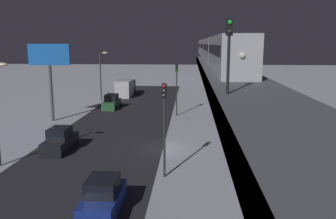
{
  "coord_description": "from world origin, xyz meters",
  "views": [
    {
      "loc": [
        -2.68,
        28.89,
        8.99
      ],
      "look_at": [
        -0.08,
        -11.33,
        1.3
      ],
      "focal_mm": 37.3,
      "sensor_mm": 36.0,
      "label": 1
    }
  ],
  "objects_px": {
    "sedan_blue": "(103,199)",
    "sedan_green": "(112,103)",
    "rail_signal": "(229,43)",
    "sedan_black": "(60,141)",
    "traffic_light_mid": "(177,83)",
    "commercial_billboard": "(49,62)",
    "subway_train": "(212,49)",
    "traffic_light_near": "(164,117)",
    "box_truck": "(126,88)"
  },
  "relations": [
    {
      "from": "traffic_light_near",
      "to": "traffic_light_mid",
      "type": "relative_size",
      "value": 1.0
    },
    {
      "from": "traffic_light_mid",
      "to": "sedan_black",
      "type": "bearing_deg",
      "value": 58.19
    },
    {
      "from": "subway_train",
      "to": "sedan_blue",
      "type": "bearing_deg",
      "value": 79.6
    },
    {
      "from": "sedan_green",
      "to": "box_truck",
      "type": "xyz_separation_m",
      "value": [
        0.2,
        -11.76,
        0.56
      ]
    },
    {
      "from": "subway_train",
      "to": "box_truck",
      "type": "xyz_separation_m",
      "value": [
        14.82,
        2.64,
        -6.71
      ]
    },
    {
      "from": "sedan_green",
      "to": "traffic_light_near",
      "type": "distance_m",
      "value": 26.93
    },
    {
      "from": "sedan_green",
      "to": "box_truck",
      "type": "distance_m",
      "value": 11.78
    },
    {
      "from": "rail_signal",
      "to": "sedan_blue",
      "type": "bearing_deg",
      "value": 14.67
    },
    {
      "from": "sedan_green",
      "to": "subway_train",
      "type": "bearing_deg",
      "value": -135.41
    },
    {
      "from": "sedan_black",
      "to": "traffic_light_mid",
      "type": "height_order",
      "value": "traffic_light_mid"
    },
    {
      "from": "box_truck",
      "to": "traffic_light_mid",
      "type": "bearing_deg",
      "value": 120.07
    },
    {
      "from": "sedan_blue",
      "to": "sedan_green",
      "type": "bearing_deg",
      "value": 101.9
    },
    {
      "from": "subway_train",
      "to": "commercial_billboard",
      "type": "relative_size",
      "value": 8.32
    },
    {
      "from": "traffic_light_near",
      "to": "sedan_black",
      "type": "bearing_deg",
      "value": -30.2
    },
    {
      "from": "rail_signal",
      "to": "sedan_green",
      "type": "height_order",
      "value": "rail_signal"
    },
    {
      "from": "sedan_black",
      "to": "box_truck",
      "type": "height_order",
      "value": "box_truck"
    },
    {
      "from": "sedan_blue",
      "to": "traffic_light_near",
      "type": "distance_m",
      "value": 6.95
    },
    {
      "from": "sedan_black",
      "to": "traffic_light_near",
      "type": "distance_m",
      "value": 11.28
    },
    {
      "from": "subway_train",
      "to": "sedan_blue",
      "type": "xyz_separation_m",
      "value": [
        8.22,
        44.78,
        -7.26
      ]
    },
    {
      "from": "subway_train",
      "to": "box_truck",
      "type": "relative_size",
      "value": 10.01
    },
    {
      "from": "rail_signal",
      "to": "commercial_billboard",
      "type": "bearing_deg",
      "value": -48.15
    },
    {
      "from": "sedan_black",
      "to": "sedan_blue",
      "type": "xyz_separation_m",
      "value": [
        -6.4,
        10.74,
        0.0
      ]
    },
    {
      "from": "traffic_light_mid",
      "to": "commercial_billboard",
      "type": "height_order",
      "value": "commercial_billboard"
    },
    {
      "from": "sedan_black",
      "to": "traffic_light_mid",
      "type": "relative_size",
      "value": 0.7
    },
    {
      "from": "sedan_black",
      "to": "sedan_blue",
      "type": "relative_size",
      "value": 1.07
    },
    {
      "from": "commercial_billboard",
      "to": "subway_train",
      "type": "bearing_deg",
      "value": -130.81
    },
    {
      "from": "subway_train",
      "to": "sedan_black",
      "type": "xyz_separation_m",
      "value": [
        14.62,
        34.04,
        -7.26
      ]
    },
    {
      "from": "sedan_blue",
      "to": "traffic_light_near",
      "type": "height_order",
      "value": "traffic_light_near"
    },
    {
      "from": "traffic_light_near",
      "to": "commercial_billboard",
      "type": "distance_m",
      "value": 22.15
    },
    {
      "from": "rail_signal",
      "to": "sedan_black",
      "type": "xyz_separation_m",
      "value": [
        13.01,
        -9.01,
        -8.2
      ]
    },
    {
      "from": "commercial_billboard",
      "to": "traffic_light_near",
      "type": "bearing_deg",
      "value": 130.91
    },
    {
      "from": "traffic_light_near",
      "to": "subway_train",
      "type": "bearing_deg",
      "value": -97.67
    },
    {
      "from": "sedan_blue",
      "to": "traffic_light_mid",
      "type": "distance_m",
      "value": 26.11
    },
    {
      "from": "sedan_black",
      "to": "sedan_blue",
      "type": "height_order",
      "value": "same"
    },
    {
      "from": "commercial_billboard",
      "to": "sedan_blue",
      "type": "bearing_deg",
      "value": 117.66
    },
    {
      "from": "sedan_green",
      "to": "rail_signal",
      "type": "bearing_deg",
      "value": 114.43
    },
    {
      "from": "sedan_blue",
      "to": "commercial_billboard",
      "type": "height_order",
      "value": "commercial_billboard"
    },
    {
      "from": "sedan_blue",
      "to": "traffic_light_mid",
      "type": "relative_size",
      "value": 0.65
    },
    {
      "from": "rail_signal",
      "to": "sedan_green",
      "type": "distance_m",
      "value": 32.51
    },
    {
      "from": "rail_signal",
      "to": "sedan_blue",
      "type": "xyz_separation_m",
      "value": [
        6.61,
        1.73,
        -8.2
      ]
    },
    {
      "from": "subway_train",
      "to": "rail_signal",
      "type": "distance_m",
      "value": 43.09
    },
    {
      "from": "sedan_green",
      "to": "sedan_black",
      "type": "bearing_deg",
      "value": 90.0
    },
    {
      "from": "sedan_blue",
      "to": "traffic_light_mid",
      "type": "height_order",
      "value": "traffic_light_mid"
    },
    {
      "from": "subway_train",
      "to": "sedan_green",
      "type": "bearing_deg",
      "value": 44.59
    },
    {
      "from": "traffic_light_mid",
      "to": "commercial_billboard",
      "type": "relative_size",
      "value": 0.72
    },
    {
      "from": "box_truck",
      "to": "sedan_blue",
      "type": "bearing_deg",
      "value": 98.9
    },
    {
      "from": "sedan_black",
      "to": "commercial_billboard",
      "type": "relative_size",
      "value": 0.5
    },
    {
      "from": "traffic_light_mid",
      "to": "commercial_billboard",
      "type": "distance_m",
      "value": 15.12
    },
    {
      "from": "subway_train",
      "to": "rail_signal",
      "type": "height_order",
      "value": "rail_signal"
    },
    {
      "from": "subway_train",
      "to": "sedan_blue",
      "type": "distance_m",
      "value": 46.1
    }
  ]
}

